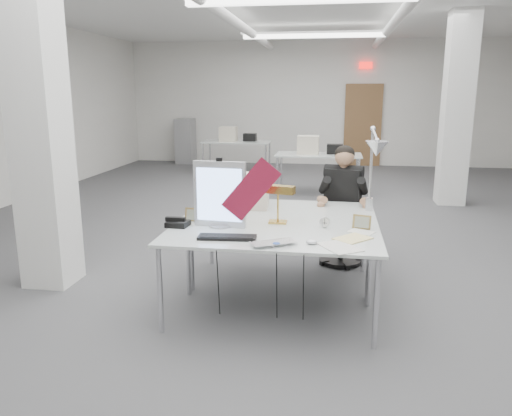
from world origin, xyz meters
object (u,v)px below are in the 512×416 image
Objects in this scene: monitor at (220,194)px; beige_monitor at (250,191)px; laptop at (276,245)px; desk_phone at (178,224)px; architect_lamp at (373,172)px; desk_main at (271,236)px; bankers_lamp at (278,203)px; seated_person at (343,186)px; office_chair at (342,221)px.

monitor is 1.59× the size of beige_monitor.
desk_phone reaches higher than laptop.
laptop is at bearing -130.42° from architect_lamp.
desk_main is 9.76× the size of desk_phone.
beige_monitor is (-0.33, 0.94, 0.18)m from desk_main.
desk_phone is (-0.85, -0.25, -0.16)m from bankers_lamp.
desk_main is at bearing -100.27° from seated_person.
beige_monitor reaches higher than laptop.
office_chair is (0.60, 1.54, -0.25)m from desk_main.
office_chair is 5.36× the size of desk_phone.
seated_person is at bearing 26.36° from beige_monitor.
desk_main is at bearing -99.62° from office_chair.
desk_phone is at bearing -125.54° from beige_monitor.
architect_lamp is (0.25, -0.74, 0.27)m from seated_person.
monitor reaches higher than bankers_lamp.
desk_phone is 0.98m from beige_monitor.
architect_lamp reaches higher than beige_monitor.
monitor is 0.81m from laptop.
monitor reaches higher than laptop.
seated_person is 1.92m from laptop.
architect_lamp is (0.85, 0.76, 0.43)m from desk_main.
bankers_lamp reaches higher than desk_phone.
architect_lamp is at bearing 41.67° from desk_main.
beige_monitor is at bearing 62.97° from desk_phone.
monitor is at bearing -116.34° from office_chair.
architect_lamp is at bearing 38.52° from bankers_lamp.
seated_person is 2.26× the size of laptop.
desk_phone is (-0.92, 0.46, 0.01)m from laptop.
bankers_lamp is (-0.59, -1.18, 0.45)m from office_chair.
architect_lamp is at bearing 25.14° from desk_phone.
seated_person reaches higher than desk_main.
beige_monitor is 0.43× the size of architect_lamp.
bankers_lamp is at bearing 27.21° from monitor.
monitor is at bearing 13.09° from desk_phone.
desk_main is 0.58m from monitor.
desk_phone is 0.22× the size of architect_lamp.
laptop is 0.43× the size of architect_lamp.
desk_main is 5.00× the size of beige_monitor.
desk_main is 2.16× the size of architect_lamp.
desk_phone is (-1.44, -1.43, 0.28)m from office_chair.
beige_monitor reaches higher than desk_main.
office_chair is 2.74× the size of beige_monitor.
office_chair is at bearing 28.58° from beige_monitor.
architect_lamp reaches higher than desk_phone.
desk_main is 0.36m from laptop.
office_chair is 1.07m from architect_lamp.
monitor is 3.11× the size of desk_phone.
laptop reaches higher than desk_main.
desk_phone is at bearing -166.09° from monitor.
beige_monitor is at bearing 85.07° from monitor.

